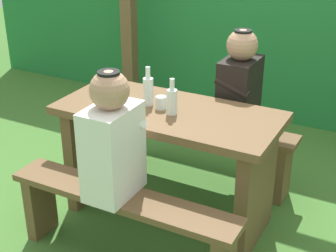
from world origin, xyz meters
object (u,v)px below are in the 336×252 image
Objects in this scene: picnic_table at (168,146)px; bench_near at (123,215)px; drinking_glass at (161,103)px; bottle_left at (172,101)px; person_white_shirt at (112,140)px; bottle_right at (148,90)px; person_black_coat at (239,86)px; bench_far at (203,139)px; cell_phone at (119,102)px.

bench_near is at bearing -90.00° from picnic_table.
picnic_table is 0.30m from drinking_glass.
picnic_table is at bearing 136.83° from bottle_left.
drinking_glass is at bearing -165.67° from picnic_table.
person_white_shirt reaches higher than bottle_right.
bench_near is (0.00, -0.55, -0.19)m from picnic_table.
drinking_glass is at bearing -118.62° from person_black_coat.
picnic_table is at bearing 85.24° from person_white_shirt.
picnic_table reaches higher than bench_far.
drinking_glass is at bearing 94.59° from bench_near.
person_white_shirt is 2.87× the size of bottle_right.
bottle_left reaches higher than bench_far.
bench_far is at bearing 30.47° from cell_phone.
person_white_shirt reaches higher than bench_near.
drinking_glass is (-0.04, -0.56, 0.49)m from bench_far.
person_white_shirt reaches higher than cell_phone.
person_black_coat reaches higher than cell_phone.
person_black_coat is 3.18× the size of bottle_left.
picnic_table is 0.38m from bottle_right.
bottle_right is (-0.14, 0.01, 0.35)m from picnic_table.
person_white_shirt is 0.54m from drinking_glass.
person_white_shirt is (-0.05, 0.00, 0.47)m from bench_near.
drinking_glass is 0.32× the size of bottle_right.
bench_far is 1.95× the size of person_black_coat.
bottle_right is (-0.20, 0.06, 0.01)m from bottle_left.
bench_near is at bearing -96.19° from bottle_left.
person_black_coat reaches higher than bottle_right.
bottle_left is at bearing -43.17° from picnic_table.
drinking_glass is (-0.04, 0.54, 0.49)m from bench_near.
bottle_right reaches higher than cell_phone.
drinking_glass is 0.29m from cell_phone.
picnic_table is 5.58× the size of bottle_right.
bottle_left is at bearing 83.81° from bench_near.
bottle_left is at bearing 78.63° from person_white_shirt.
bench_near and bench_far have the same top height.
cell_phone is (-0.28, -0.04, -0.04)m from drinking_glass.
bottle_left is at bearing -109.10° from person_black_coat.
person_white_shirt is at bearing -92.38° from bench_far.
person_white_shirt is at bearing -79.93° from bottle_right.
bottle_right is at bearing -12.62° from cell_phone.
drinking_glass is (0.00, 0.54, 0.02)m from person_white_shirt.
bottle_right is 0.21m from cell_phone.
person_white_shirt is at bearing -101.37° from bottle_left.
bottle_left reaches higher than bench_near.
drinking_glass reaches higher than picnic_table.
person_white_shirt is 3.18× the size of bottle_left.
cell_phone is at bearing -179.81° from bottle_left.
bottle_right is at bearing 104.47° from bench_near.
person_black_coat is (0.26, 1.10, 0.47)m from bench_near.
drinking_glass is at bearing -94.41° from bench_far.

